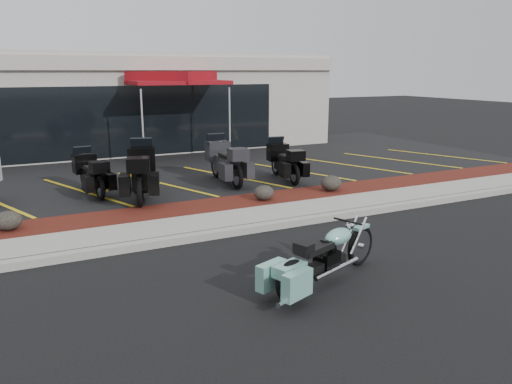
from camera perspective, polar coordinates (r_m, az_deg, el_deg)
ground at (r=9.65m, az=-1.27°, el=-6.55°), size 90.00×90.00×0.00m
curb at (r=10.41m, az=-3.37°, el=-4.61°), size 24.00×0.25×0.15m
sidewalk at (r=11.02m, az=-4.79°, el=-3.57°), size 24.00×1.20×0.15m
mulch_bed at (r=12.10m, az=-6.87°, el=-2.02°), size 24.00×1.20×0.16m
upper_lot at (r=17.17m, az=-12.90°, el=2.40°), size 26.00×9.60×0.15m
dealership_building at (r=23.04m, az=-16.88°, el=9.82°), size 18.00×8.16×4.00m
boulder_left at (r=11.38m, az=-26.49°, el=-2.95°), size 0.56×0.47×0.40m
boulder_mid at (r=12.56m, az=0.89°, el=-0.08°), size 0.53×0.44×0.37m
boulder_right at (r=13.67m, az=8.59°, el=1.01°), size 0.59×0.49×0.42m
hero_cruiser at (r=8.90m, az=11.84°, el=-5.39°), size 2.75×1.58×0.95m
touring_black_front at (r=14.49m, az=-19.09°, el=2.65°), size 1.02×2.13×1.20m
touring_black_mid at (r=13.90m, az=-12.85°, el=3.14°), size 1.60×2.65×1.45m
touring_grey at (r=15.20m, az=-4.58°, el=4.18°), size 0.98×2.38×1.37m
touring_black_rear at (r=15.52m, az=2.32°, el=4.13°), size 1.10×2.19×1.22m
traffic_cone at (r=16.09m, az=-13.97°, el=2.68°), size 0.37×0.37×0.45m
popup_canopy at (r=19.12m, az=-9.50°, el=12.60°), size 3.89×3.89×3.17m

